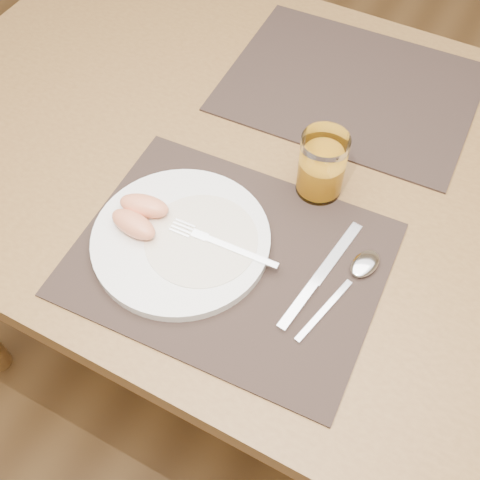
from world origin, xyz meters
name	(u,v)px	position (x,y,z in m)	size (l,w,h in m)	color
ground	(270,349)	(0.00, 0.00, 0.00)	(5.00, 5.00, 0.00)	brown
table	(284,193)	(0.00, 0.00, 0.67)	(1.40, 0.90, 0.75)	brown
placemat_near	(229,259)	(0.01, -0.22, 0.75)	(0.45, 0.35, 0.00)	#2E221D
placemat_far	(350,87)	(0.02, 0.22, 0.75)	(0.45, 0.35, 0.00)	#2E221D
plate	(181,240)	(-0.07, -0.23, 0.76)	(0.27, 0.27, 0.02)	white
plate_dressing	(201,239)	(-0.04, -0.22, 0.77)	(0.17, 0.17, 0.00)	white
fork	(214,241)	(-0.02, -0.21, 0.77)	(0.18, 0.03, 0.00)	silver
knife	(315,283)	(0.14, -0.20, 0.76)	(0.04, 0.22, 0.01)	silver
spoon	(359,270)	(0.19, -0.15, 0.76)	(0.07, 0.19, 0.01)	silver
juice_glass	(322,168)	(0.07, -0.03, 0.80)	(0.07, 0.07, 0.11)	white
grapefruit_wedges	(139,215)	(-0.14, -0.23, 0.79)	(0.09, 0.09, 0.03)	#E58B5D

